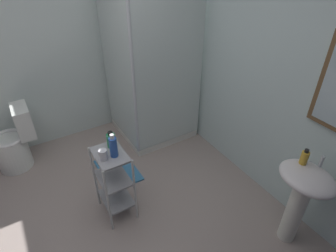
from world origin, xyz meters
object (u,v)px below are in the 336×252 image
object	(u,v)px
bath_mat	(118,170)
rinse_cup	(103,155)
shampoo_bottle_blue	(113,147)
toilet	(15,144)
pedestal_sink	(302,193)
shower_stall	(149,106)
body_wash_bottle_green	(111,140)
storage_cart	(114,179)
hand_soap_bottle	(304,157)

from	to	relation	value
bath_mat	rinse_cup	bearing A→B (deg)	-26.77
shampoo_bottle_blue	toilet	bearing A→B (deg)	-149.78
rinse_cup	toilet	bearing A→B (deg)	-152.82
pedestal_sink	bath_mat	xyz separation A→B (m)	(-1.63, -0.99, -0.57)
shampoo_bottle_blue	pedestal_sink	bearing A→B (deg)	48.79
shower_stall	pedestal_sink	distance (m)	2.11
shampoo_bottle_blue	bath_mat	bearing A→B (deg)	161.37
toilet	body_wash_bottle_green	bearing A→B (deg)	34.05
toilet	storage_cart	size ratio (longest dim) A/B	1.03
storage_cart	shampoo_bottle_blue	size ratio (longest dim) A/B	3.29
storage_cart	bath_mat	bearing A→B (deg)	157.47
pedestal_sink	bath_mat	bearing A→B (deg)	-148.73
shower_stall	storage_cart	bearing A→B (deg)	-42.46
rinse_cup	storage_cart	bearing A→B (deg)	118.48
body_wash_bottle_green	rinse_cup	size ratio (longest dim) A/B	1.71
body_wash_bottle_green	pedestal_sink	bearing A→B (deg)	44.56
shower_stall	storage_cart	xyz separation A→B (m)	(0.99, -0.91, -0.03)
shower_stall	body_wash_bottle_green	distance (m)	1.29
storage_cart	body_wash_bottle_green	world-z (taller)	body_wash_bottle_green
toilet	hand_soap_bottle	distance (m)	3.05
shower_stall	toilet	size ratio (longest dim) A/B	2.63
pedestal_sink	body_wash_bottle_green	xyz separation A→B (m)	(-1.18, -1.16, 0.23)
shampoo_bottle_blue	storage_cart	bearing A→B (deg)	-149.03
pedestal_sink	shower_stall	bearing A→B (deg)	-171.57
bath_mat	shower_stall	bearing A→B (deg)	123.30
hand_soap_bottle	rinse_cup	world-z (taller)	hand_soap_bottle
pedestal_sink	body_wash_bottle_green	bearing A→B (deg)	-135.44
shower_stall	shampoo_bottle_blue	distance (m)	1.41
storage_cart	hand_soap_bottle	bearing A→B (deg)	51.60
body_wash_bottle_green	shampoo_bottle_blue	bearing A→B (deg)	-12.25
body_wash_bottle_green	bath_mat	size ratio (longest dim) A/B	0.27
body_wash_bottle_green	bath_mat	world-z (taller)	body_wash_bottle_green
rinse_cup	bath_mat	world-z (taller)	rinse_cup
pedestal_sink	shampoo_bottle_blue	bearing A→B (deg)	-131.21
shower_stall	storage_cart	world-z (taller)	shower_stall
hand_soap_bottle	bath_mat	xyz separation A→B (m)	(-1.54, -1.03, -0.86)
shower_stall	hand_soap_bottle	xyz separation A→B (m)	(1.99, 0.34, 0.41)
shower_stall	body_wash_bottle_green	xyz separation A→B (m)	(0.90, -0.85, 0.35)
bath_mat	storage_cart	bearing A→B (deg)	-22.53
shower_stall	bath_mat	bearing A→B (deg)	-56.70
shower_stall	bath_mat	world-z (taller)	shower_stall
toilet	storage_cart	distance (m)	1.46
shampoo_bottle_blue	bath_mat	distance (m)	1.04
storage_cart	body_wash_bottle_green	xyz separation A→B (m)	(-0.09, 0.06, 0.37)
pedestal_sink	storage_cart	size ratio (longest dim) A/B	1.09
rinse_cup	shampoo_bottle_blue	bearing A→B (deg)	84.66
pedestal_sink	toilet	bearing A→B (deg)	-140.27
body_wash_bottle_green	bath_mat	xyz separation A→B (m)	(-0.45, 0.17, -0.80)
pedestal_sink	storage_cart	bearing A→B (deg)	-131.78
rinse_cup	pedestal_sink	bearing A→B (deg)	50.70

